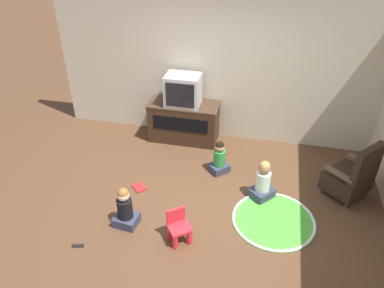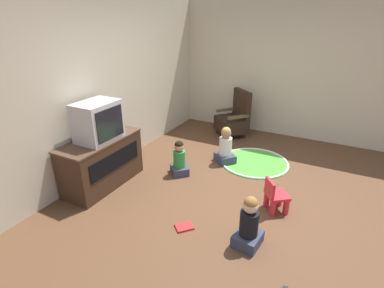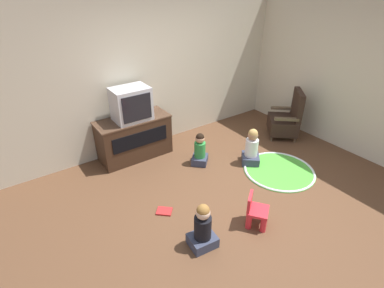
{
  "view_description": "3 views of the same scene",
  "coord_description": "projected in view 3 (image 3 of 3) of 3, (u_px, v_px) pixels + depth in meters",
  "views": [
    {
      "loc": [
        0.83,
        -3.95,
        3.72
      ],
      "look_at": [
        -0.16,
        0.4,
        0.83
      ],
      "focal_mm": 35.0,
      "sensor_mm": 36.0,
      "label": 1
    },
    {
      "loc": [
        -3.48,
        -1.19,
        2.37
      ],
      "look_at": [
        -0.47,
        0.39,
        0.88
      ],
      "focal_mm": 28.0,
      "sensor_mm": 36.0,
      "label": 2
    },
    {
      "loc": [
        -2.43,
        -2.52,
        2.85
      ],
      "look_at": [
        -0.35,
        0.44,
        0.78
      ],
      "focal_mm": 28.0,
      "sensor_mm": 36.0,
      "label": 3
    }
  ],
  "objects": [
    {
      "name": "ground_plane",
      "position": [
        229.0,
        195.0,
        4.42
      ],
      "size": [
        30.0,
        30.0,
        0.0
      ],
      "primitive_type": "plane",
      "color": "brown"
    },
    {
      "name": "child_watching_center",
      "position": [
        200.0,
        150.0,
        5.06
      ],
      "size": [
        0.38,
        0.38,
        0.57
      ],
      "rotation": [
        0.0,
        0.0,
        0.77
      ],
      "color": "#33384C",
      "rests_on": "ground_plane"
    },
    {
      "name": "book",
      "position": [
        164.0,
        211.0,
        4.11
      ],
      "size": [
        0.26,
        0.26,
        0.02
      ],
      "rotation": [
        0.0,
        0.0,
        2.4
      ],
      "color": "#B22323",
      "rests_on": "ground_plane"
    },
    {
      "name": "child_watching_right",
      "position": [
        251.0,
        148.0,
        5.06
      ],
      "size": [
        0.43,
        0.43,
        0.64
      ],
      "rotation": [
        0.0,
        0.0,
        0.86
      ],
      "color": "#33384C",
      "rests_on": "ground_plane"
    },
    {
      "name": "play_mat",
      "position": [
        279.0,
        171.0,
        4.96
      ],
      "size": [
        1.16,
        1.16,
        0.04
      ],
      "color": "green",
      "rests_on": "ground_plane"
    },
    {
      "name": "wall_back",
      "position": [
        147.0,
        73.0,
        5.23
      ],
      "size": [
        5.76,
        0.12,
        2.66
      ],
      "color": "beige",
      "rests_on": "ground_plane"
    },
    {
      "name": "yellow_kid_chair",
      "position": [
        256.0,
        212.0,
        3.83
      ],
      "size": [
        0.37,
        0.37,
        0.45
      ],
      "rotation": [
        0.0,
        0.0,
        0.64
      ],
      "color": "red",
      "rests_on": "ground_plane"
    },
    {
      "name": "black_armchair",
      "position": [
        286.0,
        120.0,
        5.87
      ],
      "size": [
        0.79,
        0.8,
        0.94
      ],
      "rotation": [
        0.0,
        0.0,
        4.0
      ],
      "color": "brown",
      "rests_on": "ground_plane"
    },
    {
      "name": "tv_cabinet",
      "position": [
        134.0,
        137.0,
        5.2
      ],
      "size": [
        1.25,
        0.54,
        0.73
      ],
      "color": "#382316",
      "rests_on": "ground_plane"
    },
    {
      "name": "wall_right",
      "position": [
        377.0,
        82.0,
        4.82
      ],
      "size": [
        0.12,
        5.2,
        2.66
      ],
      "color": "beige",
      "rests_on": "ground_plane"
    },
    {
      "name": "television",
      "position": [
        131.0,
        104.0,
        4.87
      ],
      "size": [
        0.6,
        0.45,
        0.55
      ],
      "color": "#B7B7BC",
      "rests_on": "tv_cabinet"
    },
    {
      "name": "child_watching_left",
      "position": [
        203.0,
        228.0,
        3.48
      ],
      "size": [
        0.34,
        0.31,
        0.62
      ],
      "rotation": [
        0.0,
        0.0,
        -0.11
      ],
      "color": "#33384C",
      "rests_on": "ground_plane"
    }
  ]
}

